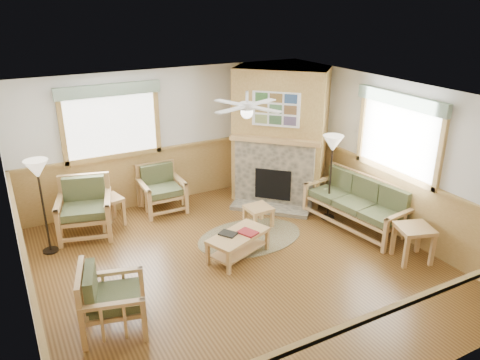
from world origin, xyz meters
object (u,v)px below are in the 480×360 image
floor_lamp_left (43,207)px  floor_lamp_right (330,178)px  coffee_table (238,245)px  end_table_sofa (413,243)px  armchair_back_left (85,209)px  end_table_chairs (108,212)px  footstool (258,216)px  armchair_back_right (162,189)px  sofa (356,204)px  armchair_left (113,298)px

floor_lamp_left → floor_lamp_right: size_ratio=0.98×
coffee_table → end_table_sofa: bearing=-51.7°
armchair_back_left → end_table_chairs: 0.51m
end_table_chairs → footstool: 2.77m
armchair_back_right → footstool: (1.33, -1.49, -0.25)m
sofa → floor_lamp_left: bearing=-116.3°
armchair_left → floor_lamp_right: floor_lamp_right is taller
footstool → armchair_back_right: bearing=131.8°
sofa → armchair_back_left: armchair_back_left is taller
armchair_left → footstool: (3.05, 1.57, -0.25)m
armchair_back_right → coffee_table: 2.35m
armchair_back_right → footstool: bearing=-47.7°
footstool → floor_lamp_right: 1.52m
footstool → floor_lamp_left: 3.68m
coffee_table → floor_lamp_left: (-2.68, 1.64, 0.60)m
armchair_back_left → coffee_table: 2.83m
sofa → footstool: size_ratio=4.39×
end_table_chairs → end_table_sofa: end_table_sofa is taller
sofa → coffee_table: size_ratio=1.87×
coffee_table → footstool: size_ratio=2.35×
armchair_back_right → armchair_left: 3.51m
armchair_back_left → floor_lamp_left: bearing=-139.4°
coffee_table → floor_lamp_right: 2.31m
armchair_back_left → end_table_sofa: size_ratio=1.69×
footstool → floor_lamp_right: floor_lamp_right is taller
footstool → floor_lamp_right: size_ratio=0.27×
armchair_back_right → floor_lamp_right: 3.26m
sofa → floor_lamp_right: floor_lamp_right is taller
sofa → end_table_sofa: (0.00, -1.35, -0.15)m
armchair_left → floor_lamp_left: floor_lamp_left is taller
armchair_back_right → coffee_table: bearing=-77.6°
sofa → armchair_left: sofa is taller
sofa → armchair_back_left: (-4.43, 2.01, 0.05)m
end_table_sofa → floor_lamp_left: 5.96m
floor_lamp_left → floor_lamp_right: (4.87, -1.19, 0.01)m
armchair_left → end_table_chairs: 2.97m
coffee_table → floor_lamp_left: 3.20m
end_table_sofa → floor_lamp_right: floor_lamp_right is taller
sofa → floor_lamp_left: 5.38m
coffee_table → floor_lamp_right: floor_lamp_right is taller
sofa → end_table_chairs: bearing=-126.6°
armchair_back_left → floor_lamp_left: (-0.67, -0.32, 0.31)m
coffee_table → end_table_chairs: size_ratio=1.88×
end_table_sofa → footstool: 2.70m
floor_lamp_left → armchair_left: bearing=-78.8°
armchair_back_right → floor_lamp_right: bearing=-34.0°
sofa → end_table_chairs: sofa is taller
end_table_chairs → footstool: end_table_chairs is taller
end_table_chairs → floor_lamp_left: size_ratio=0.34×
end_table_sofa → floor_lamp_right: bearing=97.1°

